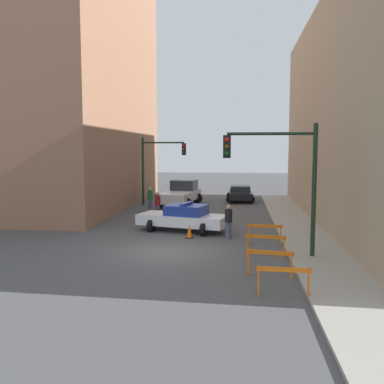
% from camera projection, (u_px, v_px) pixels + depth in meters
% --- Properties ---
extents(ground_plane, '(120.00, 120.00, 0.00)m').
position_uv_depth(ground_plane, '(167.00, 252.00, 17.94)').
color(ground_plane, '#4C4C4F').
extents(sidewalk_right, '(2.40, 44.00, 0.12)m').
position_uv_depth(sidewalk_right, '(318.00, 255.00, 17.26)').
color(sidewalk_right, '#9E998E').
rests_on(sidewalk_right, ground_plane).
extents(building_corner_left, '(14.00, 20.00, 18.51)m').
position_uv_depth(building_corner_left, '(40.00, 83.00, 32.16)').
color(building_corner_left, '#93664C').
rests_on(building_corner_left, ground_plane).
extents(traffic_light_near, '(3.64, 0.35, 5.20)m').
position_uv_depth(traffic_light_near, '(284.00, 169.00, 16.69)').
color(traffic_light_near, black).
rests_on(traffic_light_near, sidewalk_right).
extents(traffic_light_far, '(3.44, 0.35, 5.20)m').
position_uv_depth(traffic_light_far, '(157.00, 161.00, 32.79)').
color(traffic_light_far, black).
rests_on(traffic_light_far, ground_plane).
extents(police_car, '(5.02, 3.09, 1.52)m').
position_uv_depth(police_car, '(184.00, 218.00, 22.53)').
color(police_car, white).
rests_on(police_car, ground_plane).
extents(white_truck, '(3.11, 5.62, 1.90)m').
position_uv_depth(white_truck, '(181.00, 194.00, 32.85)').
color(white_truck, silver).
rests_on(white_truck, ground_plane).
extents(parked_car_near, '(2.33, 4.33, 1.31)m').
position_uv_depth(parked_car_near, '(240.00, 193.00, 35.30)').
color(parked_car_near, black).
rests_on(parked_car_near, ground_plane).
extents(pedestrian_crossing, '(0.51, 0.51, 1.66)m').
position_uv_depth(pedestrian_crossing, '(158.00, 205.00, 26.61)').
color(pedestrian_crossing, '#474C66').
rests_on(pedestrian_crossing, ground_plane).
extents(pedestrian_corner, '(0.51, 0.51, 1.66)m').
position_uv_depth(pedestrian_corner, '(150.00, 199.00, 29.84)').
color(pedestrian_corner, '#474C66').
rests_on(pedestrian_corner, ground_plane).
extents(pedestrian_sidewalk, '(0.43, 0.43, 1.66)m').
position_uv_depth(pedestrian_sidewalk, '(228.00, 221.00, 20.56)').
color(pedestrian_sidewalk, '#474C66').
rests_on(pedestrian_sidewalk, ground_plane).
extents(barrier_front, '(1.60, 0.23, 0.90)m').
position_uv_depth(barrier_front, '(283.00, 277.00, 12.47)').
color(barrier_front, orange).
rests_on(barrier_front, ground_plane).
extents(barrier_mid, '(1.58, 0.42, 0.90)m').
position_uv_depth(barrier_mid, '(270.00, 259.00, 14.50)').
color(barrier_mid, orange).
rests_on(barrier_mid, ground_plane).
extents(barrier_back, '(1.59, 0.38, 0.90)m').
position_uv_depth(barrier_back, '(266.00, 242.00, 17.10)').
color(barrier_back, orange).
rests_on(barrier_back, ground_plane).
extents(barrier_corner, '(1.60, 0.23, 0.90)m').
position_uv_depth(barrier_corner, '(265.00, 231.00, 19.49)').
color(barrier_corner, orange).
rests_on(barrier_corner, ground_plane).
extents(traffic_cone, '(0.36, 0.36, 0.66)m').
position_uv_depth(traffic_cone, '(189.00, 232.00, 20.82)').
color(traffic_cone, black).
rests_on(traffic_cone, ground_plane).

